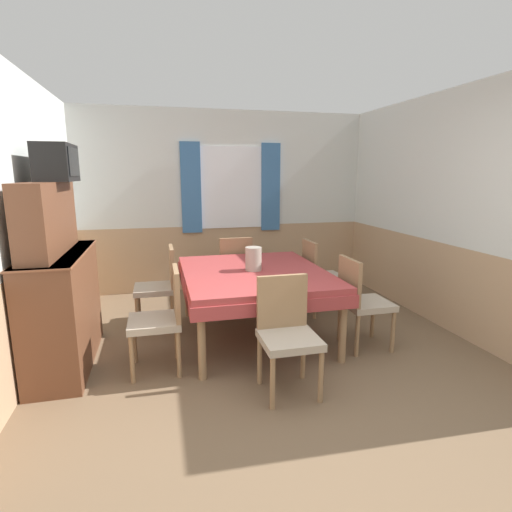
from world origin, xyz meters
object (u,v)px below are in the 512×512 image
(chair_head_window, at_px, (234,267))
(chair_right_far, at_px, (319,274))
(vase, at_px, (253,259))
(chair_right_near, at_px, (361,299))
(tv, at_px, (57,163))
(dining_table, at_px, (254,279))
(chair_left_far, at_px, (161,284))
(sideboard, at_px, (60,289))
(chair_left_near, at_px, (162,315))
(chair_head_near, at_px, (287,330))

(chair_head_window, relative_size, chair_right_far, 1.00)
(chair_head_window, xyz_separation_m, vase, (-0.01, -1.10, 0.35))
(chair_right_near, xyz_separation_m, tv, (-2.73, 0.49, 1.30))
(chair_right_far, xyz_separation_m, vase, (-0.96, -0.52, 0.35))
(dining_table, xyz_separation_m, chair_left_far, (-0.95, 0.52, -0.12))
(chair_right_far, distance_m, vase, 1.14)
(dining_table, bearing_deg, vase, 159.59)
(dining_table, bearing_deg, sideboard, -173.82)
(chair_left_far, bearing_deg, chair_right_near, -118.84)
(chair_left_far, xyz_separation_m, sideboard, (-0.87, -0.72, 0.20))
(chair_left_far, bearing_deg, tv, 123.88)
(chair_left_near, distance_m, chair_left_far, 1.05)
(dining_table, height_order, chair_right_near, chair_right_near)
(chair_right_far, bearing_deg, tv, -78.49)
(dining_table, distance_m, chair_left_near, 1.09)
(chair_head_window, bearing_deg, vase, -90.32)
(chair_head_near, distance_m, tv, 2.45)
(chair_head_near, relative_size, sideboard, 0.56)
(sideboard, bearing_deg, tv, 76.64)
(chair_head_window, bearing_deg, chair_head_near, -90.00)
(chair_left_near, relative_size, tv, 1.69)
(chair_right_far, bearing_deg, dining_table, -61.16)
(chair_right_near, distance_m, sideboard, 2.80)
(sideboard, bearing_deg, chair_right_far, 14.58)
(chair_right_near, relative_size, chair_left_far, 1.00)
(chair_left_far, bearing_deg, sideboard, 129.73)
(chair_head_near, xyz_separation_m, sideboard, (-1.82, 0.90, 0.20))
(chair_left_far, relative_size, vase, 3.76)
(chair_left_near, height_order, tv, tv)
(chair_head_window, bearing_deg, chair_right_far, -31.04)
(chair_head_window, xyz_separation_m, chair_left_far, (-0.95, -0.57, 0.00))
(dining_table, distance_m, chair_head_window, 1.10)
(chair_right_near, bearing_deg, chair_head_window, -149.58)
(chair_head_near, distance_m, chair_left_far, 1.88)
(dining_table, relative_size, chair_right_near, 1.93)
(vase, bearing_deg, chair_left_near, -150.90)
(sideboard, bearing_deg, chair_right_near, -6.73)
(chair_head_window, height_order, sideboard, sideboard)
(chair_head_near, distance_m, chair_right_far, 1.88)
(dining_table, distance_m, sideboard, 1.83)
(chair_head_window, relative_size, sideboard, 0.56)
(chair_head_window, height_order, chair_left_far, same)
(tv, relative_size, vase, 2.23)
(chair_head_near, xyz_separation_m, vase, (-0.01, 1.10, 0.35))
(sideboard, bearing_deg, chair_left_near, -20.65)
(chair_head_near, relative_size, vase, 3.76)
(chair_left_far, height_order, tv, tv)
(chair_left_far, bearing_deg, chair_right_far, -90.00)
(vase, bearing_deg, chair_right_far, 28.58)
(chair_head_window, distance_m, chair_right_far, 1.11)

